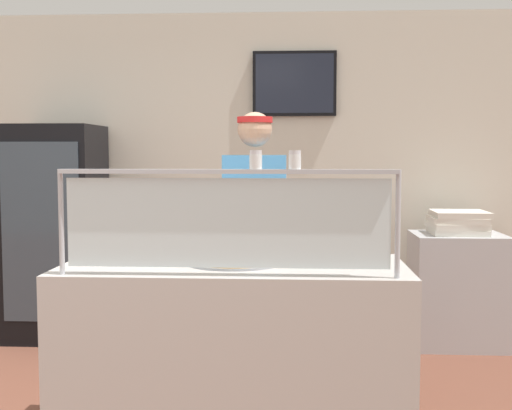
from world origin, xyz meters
TOP-DOWN VIEW (x-y plane):
  - ground_plane at (0.87, 1.00)m, footprint 12.00×12.00m
  - shop_rear_unit at (0.87, 2.78)m, footprint 6.13×0.13m
  - serving_counter at (0.87, 0.39)m, footprint 1.73×0.78m
  - sneeze_guard at (0.87, 0.06)m, footprint 1.56×0.06m
  - pizza_tray at (0.87, 0.43)m, footprint 0.51×0.51m
  - pizza_server at (0.82, 0.41)m, footprint 0.15×0.29m
  - parmesan_shaker at (1.00, 0.06)m, footprint 0.06×0.06m
  - pepper_flake_shaker at (1.17, 0.06)m, footprint 0.06×0.06m
  - worker_figure at (0.94, 1.09)m, footprint 0.41×0.50m
  - drink_fridge at (-0.78, 2.33)m, footprint 0.71×0.66m
  - prep_shelf at (2.45, 2.29)m, footprint 0.70×0.55m
  - pizza_box_stack at (2.45, 2.29)m, footprint 0.44×0.43m

SIDE VIEW (x-z plane):
  - ground_plane at x=0.87m, z-range 0.00..0.00m
  - prep_shelf at x=2.45m, z-range 0.00..0.88m
  - serving_counter at x=0.87m, z-range 0.00..0.95m
  - drink_fridge at x=-0.78m, z-range 0.00..1.74m
  - pizza_tray at x=0.87m, z-range 0.95..0.99m
  - pizza_box_stack at x=2.45m, z-range 0.88..1.06m
  - pizza_server at x=0.82m, z-range 0.99..0.99m
  - worker_figure at x=0.94m, z-range 0.13..1.89m
  - sneeze_guard at x=0.87m, z-range 1.01..1.50m
  - shop_rear_unit at x=0.87m, z-range 0.01..2.71m
  - pepper_flake_shaker at x=1.17m, z-range 1.43..1.52m
  - parmesan_shaker at x=1.00m, z-range 1.43..1.52m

